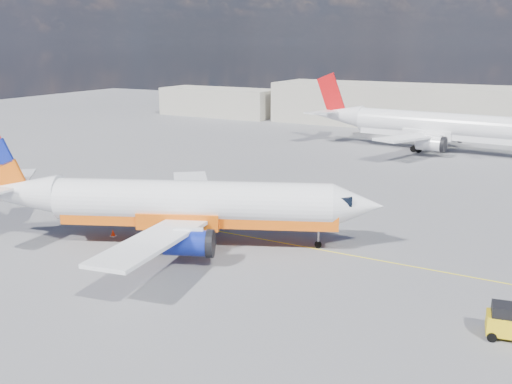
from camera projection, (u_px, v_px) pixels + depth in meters
The scene contains 8 objects.
ground at pixel (217, 245), 46.34m from camera, with size 240.00×240.00×0.00m, color #5E5D62.
taxi_line at pixel (236, 234), 48.88m from camera, with size 70.00×0.15×0.01m, color yellow.
terminal_main at pixel (454, 108), 106.66m from camera, with size 70.00×14.00×8.00m, color #A6A08F.
terminal_annex at pixel (219, 102), 127.53m from camera, with size 26.00×10.00×6.00m, color #A6A08F.
main_jet at pixel (180, 204), 45.73m from camera, with size 32.99×24.85×10.16m.
second_jet at pixel (430, 126), 85.90m from camera, with size 36.94×29.15×11.19m.
gse_tug at pixel (511, 323), 31.51m from camera, with size 2.98×2.12×1.97m.
traffic_cone at pixel (113, 233), 48.36m from camera, with size 0.44×0.44×0.62m.
Camera 1 is at (23.74, -36.84, 15.98)m, focal length 40.00 mm.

